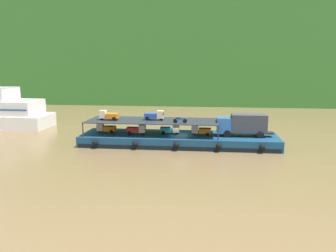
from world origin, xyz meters
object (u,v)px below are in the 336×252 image
at_px(mini_truck_lower_stern, 106,128).
at_px(mini_truck_lower_fore, 201,130).
at_px(motorcycle_upper_port, 180,120).
at_px(cargo_barge, 179,140).
at_px(mini_truck_upper_mid, 155,115).
at_px(covered_lorry, 243,124).
at_px(mini_truck_lower_mid, 170,129).
at_px(mini_truck_lower_aft, 137,129).
at_px(mini_truck_upper_stern, 109,115).

distance_m(mini_truck_lower_stern, mini_truck_lower_fore, 13.96).
bearing_deg(motorcycle_upper_port, mini_truck_lower_stern, 169.46).
bearing_deg(cargo_barge, mini_truck_upper_mid, 176.28).
distance_m(covered_lorry, mini_truck_lower_mid, 10.32).
relative_size(covered_lorry, mini_truck_lower_fore, 2.86).
height_order(mini_truck_lower_stern, mini_truck_upper_mid, mini_truck_upper_mid).
distance_m(mini_truck_lower_stern, mini_truck_upper_mid, 7.53).
xyz_separation_m(cargo_barge, covered_lorry, (9.00, -0.13, 2.44)).
relative_size(mini_truck_lower_aft, mini_truck_upper_stern, 0.99).
relative_size(cargo_barge, mini_truck_lower_fore, 10.15).
relative_size(mini_truck_lower_stern, mini_truck_upper_stern, 0.99).
bearing_deg(mini_truck_lower_aft, mini_truck_lower_fore, 3.42).
xyz_separation_m(mini_truck_lower_aft, mini_truck_lower_fore, (9.22, 0.55, 0.00)).
relative_size(mini_truck_upper_stern, mini_truck_upper_mid, 1.00).
height_order(cargo_barge, mini_truck_lower_stern, mini_truck_lower_stern).
xyz_separation_m(mini_truck_upper_stern, motorcycle_upper_port, (10.44, -1.38, -0.26)).
bearing_deg(mini_truck_lower_aft, mini_truck_upper_mid, 15.07).
bearing_deg(mini_truck_lower_stern, cargo_barge, -0.96).
bearing_deg(mini_truck_lower_fore, mini_truck_upper_mid, 178.92).
distance_m(covered_lorry, mini_truck_lower_fore, 5.93).
relative_size(mini_truck_lower_fore, motorcycle_upper_port, 1.45).
bearing_deg(mini_truck_lower_mid, mini_truck_lower_aft, -172.11).
height_order(cargo_barge, covered_lorry, covered_lorry).
xyz_separation_m(mini_truck_lower_mid, mini_truck_lower_fore, (4.42, -0.11, 0.00)).
distance_m(cargo_barge, motorcycle_upper_port, 3.71).
bearing_deg(mini_truck_upper_mid, mini_truck_lower_stern, -179.60).
height_order(mini_truck_lower_stern, mini_truck_upper_stern, mini_truck_upper_stern).
bearing_deg(mini_truck_lower_mid, mini_truck_lower_stern, -179.77).
bearing_deg(mini_truck_lower_stern, mini_truck_upper_mid, 0.40).
relative_size(mini_truck_upper_stern, motorcycle_upper_port, 1.46).
height_order(mini_truck_lower_stern, mini_truck_lower_fore, same).
height_order(cargo_barge, mini_truck_lower_mid, mini_truck_lower_mid).
relative_size(cargo_barge, motorcycle_upper_port, 14.70).
height_order(mini_truck_lower_aft, mini_truck_upper_stern, mini_truck_upper_stern).
xyz_separation_m(mini_truck_lower_fore, mini_truck_upper_mid, (-6.70, 0.13, 2.00)).
relative_size(mini_truck_upper_mid, motorcycle_upper_port, 1.46).
distance_m(mini_truck_lower_fore, mini_truck_upper_stern, 13.46).
distance_m(mini_truck_upper_stern, mini_truck_upper_mid, 6.64).
xyz_separation_m(mini_truck_lower_mid, motorcycle_upper_port, (1.57, -2.10, 1.74)).
relative_size(mini_truck_lower_fore, mini_truck_upper_stern, 0.99).
xyz_separation_m(mini_truck_lower_aft, mini_truck_lower_mid, (4.80, 0.67, 0.00)).
xyz_separation_m(covered_lorry, mini_truck_lower_mid, (-10.26, 0.35, -1.00)).
xyz_separation_m(mini_truck_lower_stern, mini_truck_upper_stern, (0.66, -0.68, 2.00)).
height_order(mini_truck_upper_mid, motorcycle_upper_port, mini_truck_upper_mid).
bearing_deg(mini_truck_upper_stern, mini_truck_lower_fore, 2.61).
bearing_deg(motorcycle_upper_port, mini_truck_lower_mid, 126.69).
bearing_deg(mini_truck_upper_mid, covered_lorry, -1.64).
xyz_separation_m(mini_truck_lower_mid, mini_truck_upper_mid, (-2.28, 0.01, 2.00)).
xyz_separation_m(covered_lorry, mini_truck_upper_mid, (-12.54, 0.36, 1.00)).
xyz_separation_m(mini_truck_lower_fore, motorcycle_upper_port, (-2.86, -1.99, 1.74)).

